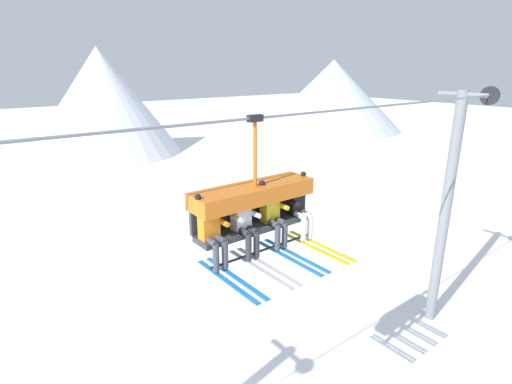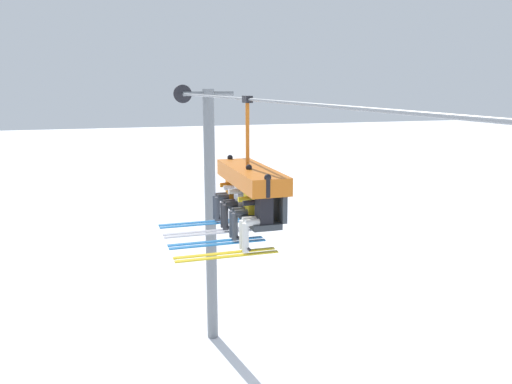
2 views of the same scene
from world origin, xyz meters
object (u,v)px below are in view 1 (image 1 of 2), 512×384
Objects in this scene: lift_tower_far at (446,208)px; skier_white at (245,223)px; chairlift_chair at (253,200)px; skier_yellow at (274,214)px; skier_orange at (213,231)px; skier_black at (300,206)px.

skier_white is at bearing -174.28° from lift_tower_far.
skier_yellow is (0.33, -0.21, -0.27)m from chairlift_chair.
lift_tower_far is 10.21m from skier_orange.
skier_black is (1.00, -0.21, -0.27)m from chairlift_chair.
skier_orange is at bearing 180.00° from skier_black.
skier_orange is 1.33m from skier_yellow.
skier_orange is (-9.96, -0.92, 2.04)m from lift_tower_far.
skier_black is at bearing 0.29° from skier_white.
skier_white is (-0.33, -0.22, -0.29)m from chairlift_chair.
lift_tower_far reaches higher than skier_orange.
skier_orange is at bearing -174.70° from lift_tower_far.
lift_tower_far reaches higher than skier_yellow.
skier_yellow is (-8.63, -0.92, 2.04)m from lift_tower_far.
skier_black reaches higher than skier_white.
skier_white is (0.67, -0.01, -0.02)m from skier_orange.
skier_black is (-7.95, -0.92, 2.04)m from lift_tower_far.
chairlift_chair is 1.43× the size of skier_black.
chairlift_chair is 1.43× the size of skier_orange.
skier_yellow and skier_black have the same top height.
skier_orange reaches higher than skier_white.
lift_tower_far is 5.01× the size of skier_orange.
skier_black is at bearing 0.00° from skier_yellow.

